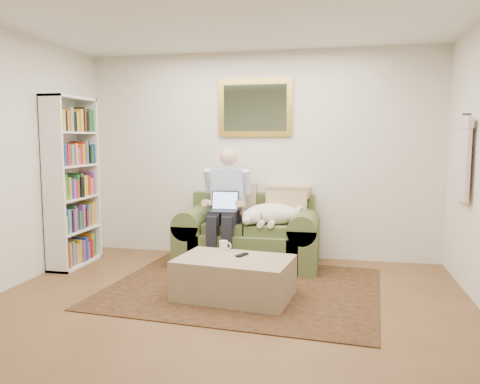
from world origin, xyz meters
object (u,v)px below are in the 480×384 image
(seated_man, at_px, (225,208))
(coffee_mug, at_px, (224,246))
(sleeping_dog, at_px, (272,214))
(bookshelf, at_px, (72,182))
(ottoman, at_px, (234,278))
(sofa, at_px, (248,241))
(laptop, at_px, (224,206))

(seated_man, distance_m, coffee_mug, 0.85)
(seated_man, bearing_deg, sleeping_dog, 7.13)
(coffee_mug, relative_size, bookshelf, 0.05)
(ottoman, relative_size, coffee_mug, 10.63)
(sleeping_dog, relative_size, ottoman, 0.64)
(sofa, distance_m, laptop, 0.56)
(laptop, height_order, bookshelf, bookshelf)
(seated_man, relative_size, coffee_mug, 14.01)
(laptop, bearing_deg, sleeping_dog, 13.64)
(coffee_mug, height_order, bookshelf, bookshelf)
(sofa, xyz_separation_m, bookshelf, (-2.05, -0.44, 0.71))
(bookshelf, bearing_deg, seated_man, 9.22)
(sleeping_dog, xyz_separation_m, coffee_mug, (-0.38, -0.86, -0.20))
(sleeping_dog, bearing_deg, ottoman, -100.20)
(seated_man, xyz_separation_m, coffee_mug, (0.17, -0.79, -0.26))
(sofa, bearing_deg, ottoman, -85.57)
(laptop, height_order, sleeping_dog, laptop)
(sofa, bearing_deg, laptop, -138.98)
(coffee_mug, bearing_deg, laptop, 103.30)
(seated_man, height_order, bookshelf, bookshelf)
(sofa, distance_m, seated_man, 0.51)
(sofa, xyz_separation_m, coffee_mug, (-0.08, -0.94, 0.15))
(sofa, height_order, seated_man, seated_man)
(ottoman, height_order, bookshelf, bookshelf)
(coffee_mug, bearing_deg, ottoman, -58.17)
(laptop, relative_size, coffee_mug, 3.23)
(ottoman, bearing_deg, coffee_mug, 121.83)
(sleeping_dog, bearing_deg, coffee_mug, -113.80)
(sofa, height_order, ottoman, sofa)
(ottoman, distance_m, bookshelf, 2.42)
(sofa, relative_size, laptop, 5.15)
(sofa, relative_size, seated_man, 1.19)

